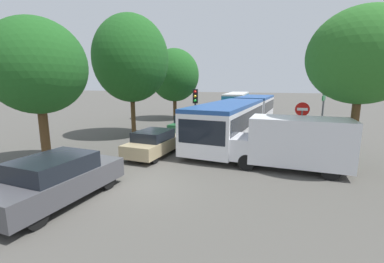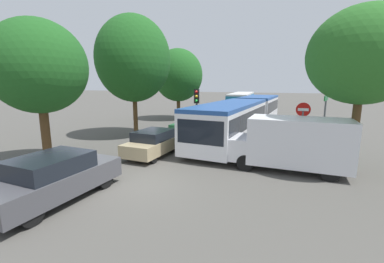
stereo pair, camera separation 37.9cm
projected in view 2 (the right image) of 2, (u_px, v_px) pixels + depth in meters
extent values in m
plane|color=#4F4C47|center=(141.00, 184.00, 9.79)|extent=(200.00, 200.00, 0.00)
cube|color=silver|center=(231.00, 123.00, 15.98)|extent=(3.14, 9.81, 2.09)
cube|color=black|center=(231.00, 117.00, 15.91)|extent=(3.14, 9.43, 0.92)
cube|color=#234C93|center=(231.00, 105.00, 15.76)|extent=(3.14, 9.81, 0.20)
cube|color=silver|center=(259.00, 110.00, 24.14)|extent=(2.97, 6.76, 2.09)
cube|color=black|center=(259.00, 106.00, 24.07)|extent=(2.97, 6.50, 0.92)
cube|color=#234C93|center=(259.00, 97.00, 23.93)|extent=(2.97, 6.76, 0.20)
cylinder|color=black|center=(250.00, 114.00, 20.74)|extent=(1.98, 1.13, 1.92)
cube|color=black|center=(200.00, 132.00, 11.66)|extent=(2.29, 0.23, 1.12)
cylinder|color=black|center=(233.00, 149.00, 12.92)|extent=(0.36, 1.03, 1.02)
cylinder|color=black|center=(194.00, 145.00, 13.82)|extent=(0.36, 1.03, 1.02)
cylinder|color=black|center=(257.00, 129.00, 18.43)|extent=(0.36, 1.03, 1.02)
cylinder|color=black|center=(228.00, 127.00, 19.34)|extent=(0.36, 1.03, 1.02)
cylinder|color=black|center=(270.00, 119.00, 23.84)|extent=(0.36, 1.03, 1.02)
cylinder|color=black|center=(247.00, 117.00, 24.75)|extent=(0.36, 1.03, 1.02)
cube|color=teal|center=(241.00, 102.00, 35.66)|extent=(3.37, 11.48, 1.97)
cube|color=black|center=(241.00, 99.00, 35.59)|extent=(3.35, 10.92, 0.83)
cube|color=silver|center=(242.00, 94.00, 35.46)|extent=(3.37, 11.48, 0.20)
cylinder|color=black|center=(237.00, 105.00, 39.61)|extent=(0.37, 1.00, 0.98)
cylinder|color=black|center=(251.00, 105.00, 38.99)|extent=(0.37, 1.00, 0.98)
cylinder|color=black|center=(230.00, 109.00, 32.93)|extent=(0.37, 1.00, 0.98)
cylinder|color=black|center=(246.00, 110.00, 32.30)|extent=(0.37, 1.00, 0.98)
cube|color=#47474C|center=(55.00, 182.00, 8.34)|extent=(1.98, 4.42, 0.71)
cube|color=black|center=(50.00, 164.00, 8.13)|extent=(1.77, 2.34, 0.54)
cylinder|color=black|center=(73.00, 173.00, 9.95)|extent=(0.25, 0.67, 0.67)
cylinder|color=black|center=(105.00, 179.00, 9.35)|extent=(0.25, 0.67, 0.67)
cylinder|color=black|center=(31.00, 214.00, 6.83)|extent=(0.25, 0.67, 0.67)
cube|color=tan|center=(155.00, 145.00, 13.59)|extent=(1.76, 3.93, 0.63)
cube|color=black|center=(153.00, 135.00, 13.40)|extent=(1.57, 2.08, 0.48)
cylinder|color=black|center=(156.00, 143.00, 15.03)|extent=(0.22, 0.60, 0.59)
cylinder|color=black|center=(177.00, 146.00, 14.48)|extent=(0.22, 0.60, 0.59)
cylinder|color=black|center=(130.00, 154.00, 12.78)|extent=(0.22, 0.60, 0.59)
cylinder|color=black|center=(153.00, 157.00, 12.24)|extent=(0.22, 0.60, 0.59)
cube|color=#236638|center=(193.00, 126.00, 19.07)|extent=(1.97, 4.40, 0.70)
cube|color=black|center=(193.00, 118.00, 18.86)|extent=(1.76, 2.33, 0.54)
cylinder|color=black|center=(191.00, 126.00, 20.68)|extent=(0.25, 0.67, 0.66)
cylinder|color=black|center=(209.00, 128.00, 20.07)|extent=(0.25, 0.67, 0.66)
cylinder|color=black|center=(176.00, 132.00, 18.17)|extent=(0.25, 0.67, 0.66)
cylinder|color=black|center=(196.00, 134.00, 17.56)|extent=(0.25, 0.67, 0.66)
cube|color=#284799|center=(214.00, 117.00, 23.93)|extent=(1.98, 4.44, 0.71)
cube|color=black|center=(213.00, 111.00, 23.72)|extent=(1.78, 2.34, 0.54)
cylinder|color=black|center=(211.00, 118.00, 25.55)|extent=(0.25, 0.67, 0.67)
cylinder|color=black|center=(226.00, 119.00, 24.94)|extent=(0.25, 0.67, 0.67)
cylinder|color=black|center=(200.00, 122.00, 23.02)|extent=(0.25, 0.67, 0.67)
cylinder|color=black|center=(217.00, 123.00, 22.41)|extent=(0.25, 0.67, 0.67)
cube|color=silver|center=(299.00, 142.00, 10.99)|extent=(4.11, 2.02, 2.00)
cube|color=silver|center=(240.00, 147.00, 12.01)|extent=(0.91, 1.91, 1.00)
cylinder|color=black|center=(245.00, 163.00, 11.18)|extent=(0.72, 0.24, 0.72)
cylinder|color=black|center=(251.00, 153.00, 12.71)|extent=(0.72, 0.24, 0.72)
cylinder|color=black|center=(330.00, 172.00, 9.96)|extent=(0.72, 0.24, 0.72)
cylinder|color=black|center=(326.00, 161.00, 11.49)|extent=(0.72, 0.24, 0.72)
cylinder|color=#56595E|center=(197.00, 116.00, 16.65)|extent=(0.12, 0.12, 3.40)
cube|color=black|center=(197.00, 96.00, 16.41)|extent=(0.36, 0.30, 0.90)
sphere|color=red|center=(196.00, 92.00, 16.22)|extent=(0.18, 0.18, 0.18)
sphere|color=#EAAD14|center=(196.00, 96.00, 16.27)|extent=(0.18, 0.18, 0.18)
sphere|color=green|center=(196.00, 101.00, 16.32)|extent=(0.18, 0.18, 0.18)
cylinder|color=#56595E|center=(301.00, 134.00, 13.08)|extent=(0.08, 0.08, 2.40)
cylinder|color=red|center=(303.00, 110.00, 12.85)|extent=(0.70, 0.03, 0.70)
cube|color=white|center=(303.00, 110.00, 12.83)|extent=(0.50, 0.04, 0.14)
cylinder|color=#56595E|center=(324.00, 119.00, 14.47)|extent=(0.10, 0.10, 3.60)
cube|color=#197A38|center=(327.00, 92.00, 14.19)|extent=(0.35, 1.38, 0.28)
cube|color=#197A38|center=(326.00, 98.00, 14.25)|extent=(0.35, 1.38, 0.28)
cylinder|color=#51381E|center=(46.00, 134.00, 11.86)|extent=(0.40, 0.40, 2.94)
ellipsoid|color=#1E561E|center=(39.00, 67.00, 11.30)|extent=(4.15, 4.15, 4.12)
ellipsoid|color=#286623|center=(47.00, 81.00, 11.40)|extent=(2.49, 2.49, 2.27)
cylinder|color=#51381E|center=(135.00, 114.00, 18.52)|extent=(0.31, 0.31, 3.20)
ellipsoid|color=#1E561E|center=(133.00, 59.00, 17.81)|extent=(5.17, 5.17, 5.94)
ellipsoid|color=#33752D|center=(135.00, 72.00, 18.31)|extent=(3.10, 3.10, 3.27)
cylinder|color=#51381E|center=(178.00, 107.00, 27.21)|extent=(0.37, 0.37, 2.56)
ellipsoid|color=#1E561E|center=(178.00, 75.00, 26.60)|extent=(5.05, 5.05, 5.40)
cylinder|color=#51381E|center=(354.00, 133.00, 10.88)|extent=(0.33, 0.33, 3.39)
ellipsoid|color=#286623|center=(364.00, 56.00, 10.29)|extent=(4.34, 4.34, 3.93)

